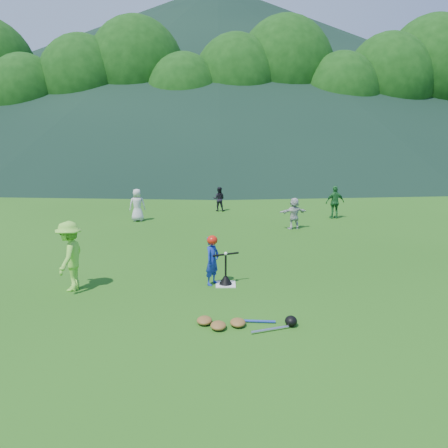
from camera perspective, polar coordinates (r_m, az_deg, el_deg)
name	(u,v)px	position (r m, az deg, el deg)	size (l,w,h in m)	color
ground	(226,285)	(10.04, 0.22, -7.94)	(120.00, 120.00, 0.00)	#205513
home_plate	(226,284)	(10.04, 0.22, -7.88)	(0.45, 0.45, 0.02)	silver
baseball	(226,254)	(9.82, 0.22, -3.87)	(0.08, 0.08, 0.08)	white
batter_child	(212,261)	(9.91, -1.53, -4.81)	(0.41, 0.27, 1.12)	#172D9F
adult_coach	(70,256)	(10.08, -19.48, -3.97)	(0.99, 0.57, 1.54)	#80D83F
fielder_a	(137,205)	(17.46, -11.26, 2.44)	(0.63, 0.41, 1.28)	silver
fielder_b	(219,199)	(19.42, -0.66, 3.28)	(0.52, 0.41, 1.08)	black
fielder_c	(335,202)	(18.25, 14.29, 2.77)	(0.78, 0.32, 1.32)	#1E662B
fielder_d	(294,213)	(15.92, 9.14, 1.38)	(1.06, 0.34, 1.14)	silver
batting_tee	(226,279)	(10.00, 0.22, -7.24)	(0.30, 0.30, 0.68)	black
batter_gear	(213,241)	(9.79, -1.40, -2.27)	(0.72, 0.27, 0.48)	red
equipment_pile	(238,323)	(7.99, 1.83, -12.76)	(1.80, 0.63, 0.19)	olive
outfield_fence	(219,166)	(37.55, -0.59, 7.57)	(70.07, 0.08, 1.33)	gray
tree_line	(221,82)	(43.56, -0.37, 18.03)	(70.04, 11.40, 14.82)	#382314
distant_hills	(180,75)	(92.31, -5.80, 18.83)	(155.00, 140.00, 32.00)	black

